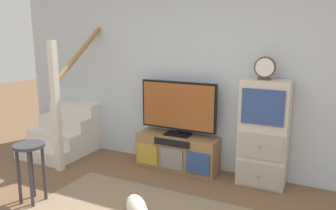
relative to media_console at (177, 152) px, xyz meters
name	(u,v)px	position (x,y,z in m)	size (l,w,h in m)	color
back_wall	(205,73)	(0.30, 0.27, 1.11)	(6.40, 0.12, 2.70)	silver
media_console	(177,152)	(0.00, 0.00, 0.00)	(1.17, 0.38, 0.49)	#997047
television	(178,107)	(0.00, 0.02, 0.65)	(1.11, 0.22, 0.76)	black
side_cabinet	(264,134)	(1.17, 0.01, 0.43)	(0.58, 0.38, 1.34)	beige
desk_clock	(265,68)	(1.15, 0.00, 1.24)	(0.25, 0.08, 0.28)	#4C3823
staircase	(72,127)	(-1.94, 0.01, 0.13)	(1.00, 1.36, 2.20)	silver
bar_stool_near	(30,159)	(-1.06, -1.62, 0.27)	(0.34, 0.34, 0.69)	#333338
dog	(137,209)	(0.20, -1.40, -0.13)	(0.45, 0.45, 0.23)	beige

